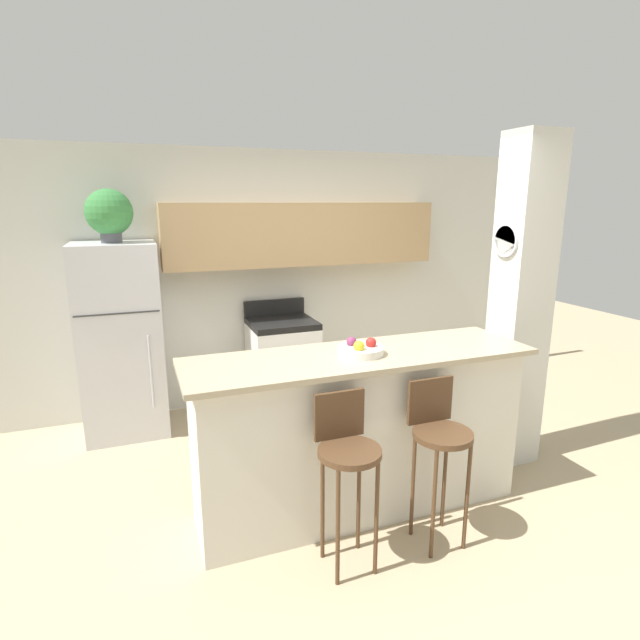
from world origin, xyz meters
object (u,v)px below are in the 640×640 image
Objects in this scene: refrigerator at (121,341)px; bar_stool_right at (439,437)px; potted_plant_on_fridge at (109,213)px; fruit_bowl at (361,349)px; bar_stool_left at (347,455)px; stove_range at (283,364)px.

bar_stool_right is at bearing -52.02° from refrigerator.
bar_stool_right is at bearing -52.02° from potted_plant_on_fridge.
fruit_bowl reaches higher than bar_stool_right.
refrigerator reaches higher than bar_stool_left.
potted_plant_on_fridge reaches higher than bar_stool_left.
stove_range reaches higher than bar_stool_right.
bar_stool_left is 3.42× the size of fruit_bowl.
potted_plant_on_fridge is at bearing -179.06° from stove_range.
bar_stool_left is at bearing 180.00° from bar_stool_right.
bar_stool_left and bar_stool_right have the same top height.
bar_stool_right is (0.29, -2.30, 0.22)m from stove_range.
refrigerator is at bearing 127.98° from bar_stool_right.
stove_range is 2.33m from bar_stool_left.
bar_stool_left is 0.70m from fruit_bowl.
potted_plant_on_fridge reaches higher than fruit_bowl.
bar_stool_right is at bearing -55.94° from fruit_bowl.
fruit_bowl is (-0.02, -1.84, 0.67)m from stove_range.
potted_plant_on_fridge is at bearing 117.35° from bar_stool_left.
bar_stool_right is 2.28× the size of potted_plant_on_fridge.
refrigerator is at bearing 117.35° from bar_stool_left.
refrigerator is at bearing -179.05° from stove_range.
bar_stool_right is 3.15m from potted_plant_on_fridge.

